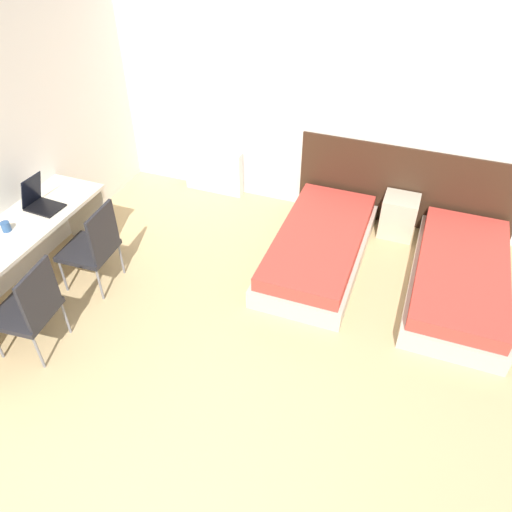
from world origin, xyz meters
TOP-DOWN VIEW (x-y plane):
  - wall_back at (0.00, 4.07)m, footprint 5.80×0.05m
  - wall_left at (-2.42, 2.02)m, footprint 0.05×5.05m
  - headboard_panel at (1.13, 4.04)m, footprint 2.46×0.03m
  - bed_near_window at (0.41, 3.04)m, footprint 0.92×1.93m
  - bed_near_door at (1.85, 3.04)m, footprint 0.92×1.93m
  - nightstand at (1.13, 3.83)m, footprint 0.38×0.35m
  - radiator at (-1.22, 3.95)m, footprint 0.76×0.12m
  - desk at (-2.09, 1.44)m, footprint 0.61×2.14m
  - chair_near_laptop at (-1.56, 1.90)m, footprint 0.50×0.50m
  - chair_near_notebook at (-1.56, 0.99)m, footprint 0.51×0.51m
  - laptop at (-2.11, 1.94)m, footprint 0.35×0.26m
  - mug at (-2.15, 1.51)m, footprint 0.08×0.08m

SIDE VIEW (x-z plane):
  - bed_near_window at x=0.41m, z-range -0.01..0.35m
  - bed_near_door at x=1.85m, z-range -0.01..0.35m
  - nightstand at x=1.13m, z-range 0.00..0.48m
  - radiator at x=-1.22m, z-range 0.00..0.58m
  - headboard_panel at x=1.13m, z-range 0.00..0.98m
  - chair_near_laptop at x=-1.56m, z-range 0.03..0.95m
  - chair_near_notebook at x=-1.56m, z-range 0.03..0.95m
  - desk at x=-2.09m, z-range 0.22..1.00m
  - mug at x=-2.15m, z-range 0.78..0.87m
  - laptop at x=-2.11m, z-range 0.68..1.01m
  - wall_back at x=0.00m, z-range 0.00..2.70m
  - wall_left at x=-2.42m, z-range 0.00..2.70m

